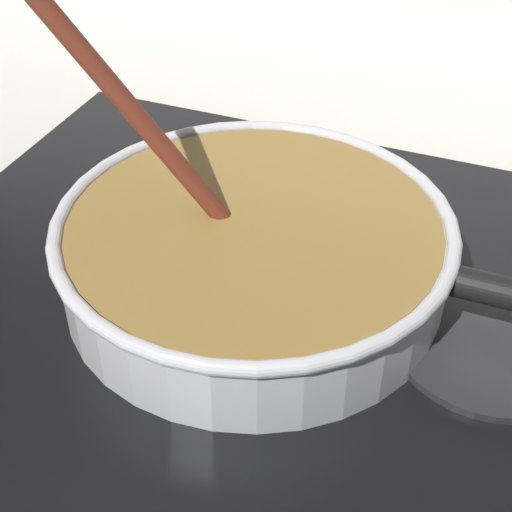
{
  "coord_description": "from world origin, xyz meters",
  "views": [
    {
      "loc": [
        0.16,
        -0.18,
        0.39
      ],
      "look_at": [
        0.0,
        0.22,
        0.04
      ],
      "focal_mm": 53.26,
      "sensor_mm": 36.0,
      "label": 1
    }
  ],
  "objects": [
    {
      "name": "hob_plate",
      "position": [
        0.0,
        0.22,
        0.01
      ],
      "size": [
        0.56,
        0.48,
        0.01
      ],
      "primitive_type": "cube",
      "color": "black",
      "rests_on": "ground"
    },
    {
      "name": "burner_ring",
      "position": [
        0.0,
        0.22,
        0.02
      ],
      "size": [
        0.19,
        0.19,
        0.01
      ],
      "primitive_type": "torus",
      "color": "#592D0C",
      "rests_on": "hob_plate"
    },
    {
      "name": "spare_burner",
      "position": [
        0.18,
        0.22,
        0.01
      ],
      "size": [
        0.14,
        0.14,
        0.01
      ],
      "primitive_type": "cylinder",
      "color": "#262628",
      "rests_on": "hob_plate"
    },
    {
      "name": "cooking_pan",
      "position": [
        0.0,
        0.22,
        0.05
      ],
      "size": [
        0.48,
        0.29,
        0.28
      ],
      "color": "silver",
      "rests_on": "hob_plate"
    }
  ]
}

